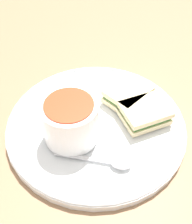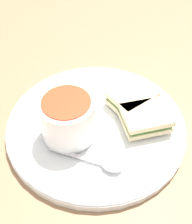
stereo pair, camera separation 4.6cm
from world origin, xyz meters
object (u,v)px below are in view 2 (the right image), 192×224
Objects in this scene: sandwich_half_near at (145,118)px; sandwich_half_far at (132,98)px; spoon at (105,164)px; soup_bowl at (68,117)px.

sandwich_half_near and sandwich_half_far have the same top height.
soup_bowl is at bearing 151.36° from spoon.
sandwich_half_far is (-0.03, 0.05, 0.00)m from sandwich_half_near.
sandwich_half_near is 0.06m from sandwich_half_far.
soup_bowl is at bearing -161.66° from sandwich_half_near.
spoon is (0.07, -0.06, -0.03)m from soup_bowl.
spoon is at bearing -37.70° from soup_bowl.
sandwich_half_far is at bearing 41.97° from soup_bowl.
sandwich_half_near is at bearing -60.11° from sandwich_half_far.
sandwich_half_near is at bearing 69.15° from spoon.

